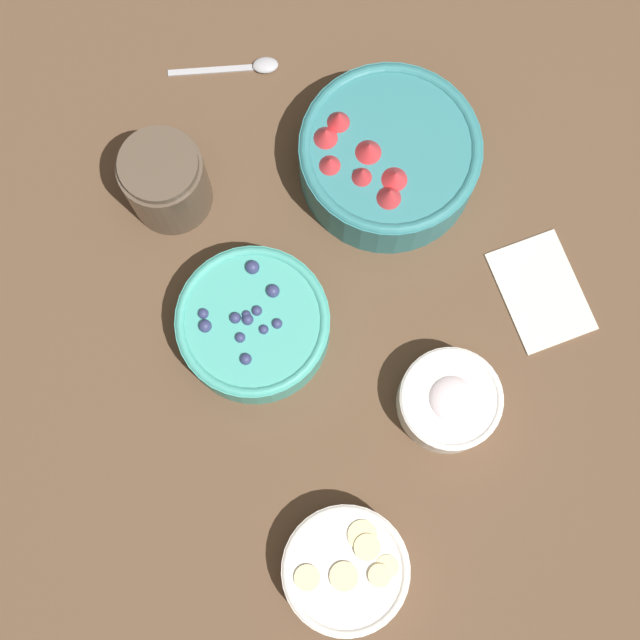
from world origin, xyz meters
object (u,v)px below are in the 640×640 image
at_px(bowl_bananas, 346,569).
at_px(bowl_strawberries, 388,156).
at_px(jar_chocolate, 166,182).
at_px(bowl_cream, 449,400).
at_px(bowl_blueberries, 254,324).

bearing_deg(bowl_bananas, bowl_strawberries, 1.49).
bearing_deg(jar_chocolate, bowl_bananas, -146.78).
xyz_separation_m(bowl_strawberries, bowl_bananas, (-0.47, -0.01, -0.02)).
relative_size(bowl_bananas, jar_chocolate, 1.27).
bearing_deg(bowl_cream, bowl_bananas, 155.16).
height_order(bowl_strawberries, bowl_cream, bowl_strawberries).
distance_m(bowl_strawberries, bowl_bananas, 0.47).
distance_m(bowl_bananas, jar_chocolate, 0.48).
xyz_separation_m(bowl_strawberries, bowl_blueberries, (-0.22, 0.13, -0.01)).
xyz_separation_m(bowl_blueberries, bowl_bananas, (-0.25, -0.14, -0.01)).
xyz_separation_m(bowl_cream, jar_chocolate, (0.20, 0.35, 0.02)).
relative_size(bowl_strawberries, bowl_blueberries, 1.22).
xyz_separation_m(bowl_blueberries, bowl_cream, (-0.06, -0.23, -0.01)).
height_order(bowl_cream, jar_chocolate, jar_chocolate).
relative_size(bowl_strawberries, bowl_cream, 1.84).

